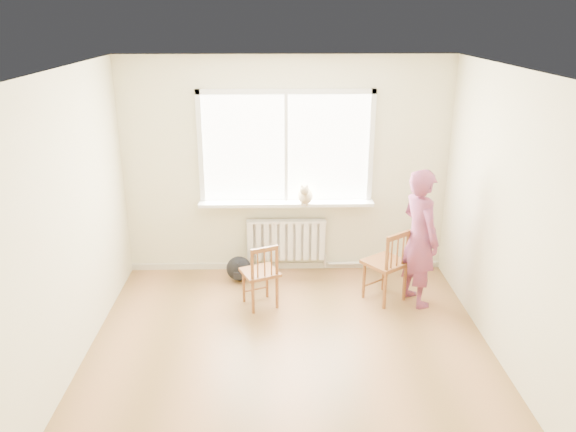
{
  "coord_description": "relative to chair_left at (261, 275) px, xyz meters",
  "views": [
    {
      "loc": [
        -0.13,
        -4.42,
        3.15
      ],
      "look_at": [
        0.0,
        1.2,
        1.1
      ],
      "focal_mm": 35.0,
      "sensor_mm": 36.0,
      "label": 1
    }
  ],
  "objects": [
    {
      "name": "floor",
      "position": [
        0.3,
        -1.23,
        -0.39
      ],
      "size": [
        4.5,
        4.5,
        0.0
      ],
      "primitive_type": "plane",
      "color": "#AA7345",
      "rests_on": "ground"
    },
    {
      "name": "chair_right",
      "position": [
        1.44,
        0.11,
        0.05
      ],
      "size": [
        0.59,
        0.59,
        0.87
      ],
      "rotation": [
        0.0,
        0.0,
        3.77
      ],
      "color": "#97612C",
      "rests_on": "floor"
    },
    {
      "name": "chair_left",
      "position": [
        0.0,
        0.0,
        0.0
      ],
      "size": [
        0.49,
        0.48,
        0.77
      ],
      "rotation": [
        0.0,
        0.0,
        3.55
      ],
      "color": "#97612C",
      "rests_on": "floor"
    },
    {
      "name": "window",
      "position": [
        0.3,
        0.99,
        1.27
      ],
      "size": [
        2.12,
        0.05,
        1.42
      ],
      "color": "white",
      "rests_on": "back_wall"
    },
    {
      "name": "windowsill",
      "position": [
        0.3,
        0.91,
        0.54
      ],
      "size": [
        2.15,
        0.22,
        0.04
      ],
      "primitive_type": "cube",
      "color": "white",
      "rests_on": "back_wall"
    },
    {
      "name": "ceiling",
      "position": [
        0.3,
        -1.23,
        2.31
      ],
      "size": [
        4.5,
        4.5,
        0.0
      ],
      "primitive_type": "plane",
      "rotation": [
        3.14,
        0.0,
        0.0
      ],
      "color": "white",
      "rests_on": "back_wall"
    },
    {
      "name": "radiator",
      "position": [
        0.3,
        0.93,
        0.05
      ],
      "size": [
        1.0,
        0.12,
        0.55
      ],
      "color": "white",
      "rests_on": "back_wall"
    },
    {
      "name": "baseboard",
      "position": [
        0.3,
        1.0,
        -0.35
      ],
      "size": [
        4.0,
        0.03,
        0.08
      ],
      "primitive_type": "cube",
      "color": "beige",
      "rests_on": "ground"
    },
    {
      "name": "back_wall",
      "position": [
        0.3,
        1.02,
        0.96
      ],
      "size": [
        4.0,
        0.01,
        2.7
      ],
      "primitive_type": "cube",
      "color": "beige",
      "rests_on": "ground"
    },
    {
      "name": "heating_pipe",
      "position": [
        1.55,
        0.96,
        -0.31
      ],
      "size": [
        1.4,
        0.04,
        0.04
      ],
      "primitive_type": "cylinder",
      "rotation": [
        0.0,
        1.57,
        0.0
      ],
      "color": "silver",
      "rests_on": "back_wall"
    },
    {
      "name": "backpack",
      "position": [
        -0.3,
        0.68,
        -0.23
      ],
      "size": [
        0.32,
        0.24,
        0.31
      ],
      "primitive_type": "ellipsoid",
      "rotation": [
        0.0,
        0.0,
        0.02
      ],
      "color": "black",
      "rests_on": "floor"
    },
    {
      "name": "person",
      "position": [
        1.76,
        0.08,
        0.4
      ],
      "size": [
        0.56,
        0.67,
        1.58
      ],
      "primitive_type": "imported",
      "rotation": [
        0.0,
        0.0,
        1.93
      ],
      "color": "#CE4466",
      "rests_on": "floor"
    },
    {
      "name": "cat",
      "position": [
        0.53,
        0.82,
        0.68
      ],
      "size": [
        0.22,
        0.43,
        0.29
      ],
      "rotation": [
        0.0,
        0.0,
        -0.13
      ],
      "color": "beige",
      "rests_on": "windowsill"
    }
  ]
}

